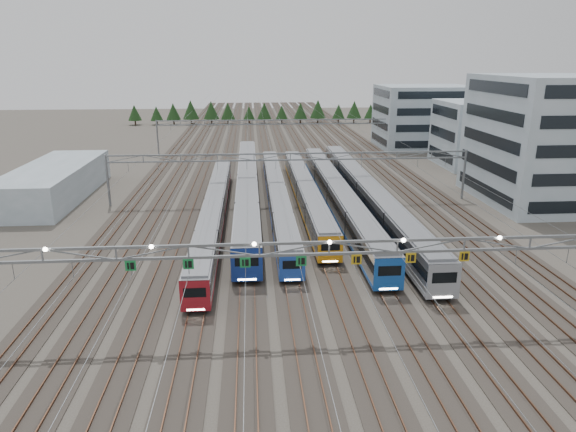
{
  "coord_description": "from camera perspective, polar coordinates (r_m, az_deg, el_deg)",
  "views": [
    {
      "loc": [
        -6.15,
        -38.28,
        21.93
      ],
      "look_at": [
        -1.74,
        21.24,
        3.5
      ],
      "focal_mm": 32.0,
      "sensor_mm": 36.0,
      "label": 1
    }
  ],
  "objects": [
    {
      "name": "train_b",
      "position": [
        82.59,
        -4.54,
        3.38
      ],
      "size": [
        3.19,
        66.57,
        4.16
      ],
      "color": "black",
      "rests_on": "ground"
    },
    {
      "name": "treeline",
      "position": [
        180.83,
        -2.6,
        11.53
      ],
      "size": [
        93.8,
        5.6,
        7.02
      ],
      "color": "#332114",
      "rests_on": "ground"
    },
    {
      "name": "train_e",
      "position": [
        77.81,
        5.45,
        2.41
      ],
      "size": [
        3.02,
        60.59,
        3.94
      ],
      "color": "black",
      "rests_on": "ground"
    },
    {
      "name": "depot_bldg_mid",
      "position": [
        115.57,
        20.06,
        8.57
      ],
      "size": [
        14.0,
        16.0,
        13.41
      ],
      "primitive_type": "cube",
      "color": "#94A8B0",
      "rests_on": "ground"
    },
    {
      "name": "train_c",
      "position": [
        78.27,
        -1.24,
        2.38
      ],
      "size": [
        2.64,
        57.58,
        3.43
      ],
      "color": "black",
      "rests_on": "ground"
    },
    {
      "name": "ground",
      "position": [
        44.54,
        4.36,
        -12.39
      ],
      "size": [
        400.0,
        400.0,
        0.0
      ],
      "primitive_type": "plane",
      "color": "#47423A",
      "rests_on": "ground"
    },
    {
      "name": "train_d",
      "position": [
        80.02,
        1.93,
        2.78
      ],
      "size": [
        2.79,
        51.66,
        3.63
      ],
      "color": "black",
      "rests_on": "ground"
    },
    {
      "name": "west_shed",
      "position": [
        91.85,
        -24.54,
        3.46
      ],
      "size": [
        10.0,
        30.0,
        5.22
      ],
      "primitive_type": "cube",
      "color": "#94A8B0",
      "rests_on": "ground"
    },
    {
      "name": "train_f",
      "position": [
        78.45,
        8.73,
        2.47
      ],
      "size": [
        3.14,
        64.48,
        4.1
      ],
      "color": "black",
      "rests_on": "ground"
    },
    {
      "name": "gantry_far",
      "position": [
        124.41,
        -1.39,
        9.98
      ],
      "size": [
        56.36,
        0.36,
        8.0
      ],
      "color": "slate",
      "rests_on": "ground"
    },
    {
      "name": "gantry_near",
      "position": [
        41.4,
        4.54,
        -3.91
      ],
      "size": [
        56.36,
        0.61,
        8.08
      ],
      "color": "slate",
      "rests_on": "ground"
    },
    {
      "name": "track_bed",
      "position": [
        139.92,
        -1.69,
        8.75
      ],
      "size": [
        54.0,
        260.0,
        5.42
      ],
      "color": "#2D2823",
      "rests_on": "ground"
    },
    {
      "name": "gantry_mid",
      "position": [
        80.04,
        0.25,
        5.96
      ],
      "size": [
        56.36,
        0.36,
        8.0
      ],
      "color": "slate",
      "rests_on": "ground"
    },
    {
      "name": "depot_bldg_south",
      "position": [
        89.67,
        26.71,
        7.54
      ],
      "size": [
        18.0,
        22.0,
        19.48
      ],
      "primitive_type": "cube",
      "color": "#94A8B0",
      "rests_on": "ground"
    },
    {
      "name": "depot_bldg_north",
      "position": [
        136.75,
        14.76,
        10.62
      ],
      "size": [
        22.0,
        18.0,
        15.34
      ],
      "primitive_type": "cube",
      "color": "#94A8B0",
      "rests_on": "ground"
    },
    {
      "name": "train_a",
      "position": [
        71.24,
        -8.17,
        0.73
      ],
      "size": [
        2.68,
        54.3,
        3.48
      ],
      "color": "black",
      "rests_on": "ground"
    }
  ]
}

